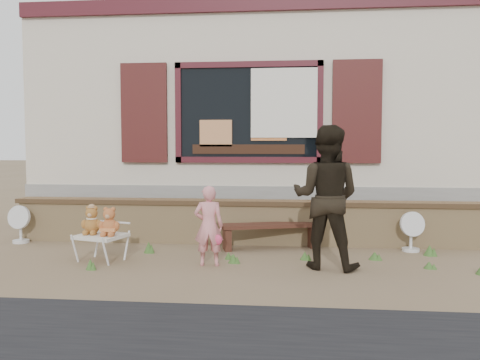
# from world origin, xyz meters

# --- Properties ---
(ground) EXTENTS (80.00, 80.00, 0.00)m
(ground) POSITION_xyz_m (0.00, 0.00, 0.00)
(ground) COLOR brown
(ground) RESTS_ON ground
(shopfront) EXTENTS (8.04, 5.13, 4.00)m
(shopfront) POSITION_xyz_m (0.00, 4.49, 2.00)
(shopfront) COLOR #B7AA94
(shopfront) RESTS_ON ground
(brick_wall) EXTENTS (7.10, 0.36, 0.67)m
(brick_wall) POSITION_xyz_m (0.00, 1.00, 0.34)
(brick_wall) COLOR tan
(brick_wall) RESTS_ON ground
(bench) EXTENTS (1.46, 0.70, 0.37)m
(bench) POSITION_xyz_m (0.43, 0.66, 0.27)
(bench) COLOR #371C13
(bench) RESTS_ON ground
(folding_chair) EXTENTS (0.68, 0.64, 0.35)m
(folding_chair) POSITION_xyz_m (-1.71, -0.35, 0.31)
(folding_chair) COLOR beige
(folding_chair) RESTS_ON ground
(teddy_bear_left) EXTENTS (0.33, 0.31, 0.37)m
(teddy_bear_left) POSITION_xyz_m (-1.85, -0.31, 0.53)
(teddy_bear_left) COLOR brown
(teddy_bear_left) RESTS_ON folding_chair
(teddy_bear_right) EXTENTS (0.33, 0.31, 0.37)m
(teddy_bear_right) POSITION_xyz_m (-1.58, -0.40, 0.53)
(teddy_bear_right) COLOR #98522A
(teddy_bear_right) RESTS_ON folding_chair
(child) EXTENTS (0.39, 0.27, 1.00)m
(child) POSITION_xyz_m (-0.28, -0.46, 0.50)
(child) COLOR pink
(child) RESTS_ON ground
(adult) EXTENTS (0.99, 0.86, 1.74)m
(adult) POSITION_xyz_m (1.16, -0.41, 0.87)
(adult) COLOR black
(adult) RESTS_ON ground
(fan_left) EXTENTS (0.37, 0.25, 0.58)m
(fan_left) POSITION_xyz_m (-3.40, 0.70, 0.29)
(fan_left) COLOR silver
(fan_left) RESTS_ON ground
(fan_right) EXTENTS (0.37, 0.24, 0.57)m
(fan_right) POSITION_xyz_m (2.42, 0.68, 0.29)
(fan_right) COLOR silver
(fan_right) RESTS_ON ground
(grass_tufts) EXTENTS (4.78, 1.35, 0.16)m
(grass_tufts) POSITION_xyz_m (1.20, -0.13, 0.07)
(grass_tufts) COLOR #3B6227
(grass_tufts) RESTS_ON ground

